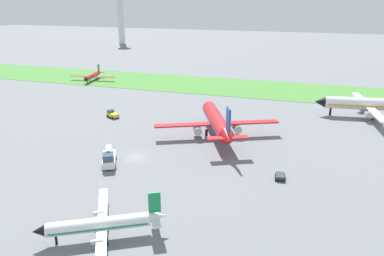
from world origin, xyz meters
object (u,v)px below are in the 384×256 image
(airplane_taxiing_turboprop, at_px, (93,76))
(airplane_midfield_jet, at_px, (217,122))
(airplane_foreground_turboprop, at_px, (102,224))
(control_tower, at_px, (120,11))
(baggage_cart_by_runway, at_px, (280,176))
(fuel_truck_near_gate, at_px, (109,157))
(pushback_tug_midfield, at_px, (112,114))
(airplane_parked_jet_far, at_px, (368,104))

(airplane_taxiing_turboprop, height_order, airplane_midfield_jet, airplane_midfield_jet)
(airplane_foreground_turboprop, relative_size, control_tower, 0.51)
(airplane_taxiing_turboprop, xyz_separation_m, baggage_cart_by_runway, (76.63, -62.25, -1.41))
(airplane_taxiing_turboprop, height_order, control_tower, control_tower)
(airplane_taxiing_turboprop, relative_size, airplane_foreground_turboprop, 0.96)
(airplane_midfield_jet, height_order, fuel_truck_near_gate, airplane_midfield_jet)
(airplane_foreground_turboprop, height_order, pushback_tug_midfield, airplane_foreground_turboprop)
(baggage_cart_by_runway, relative_size, control_tower, 0.07)
(fuel_truck_near_gate, relative_size, control_tower, 0.19)
(pushback_tug_midfield, bearing_deg, control_tower, -34.12)
(baggage_cart_by_runway, bearing_deg, control_tower, -149.00)
(airplane_midfield_jet, bearing_deg, airplane_taxiing_turboprop, 29.02)
(airplane_parked_jet_far, relative_size, control_tower, 0.78)
(airplane_parked_jet_far, distance_m, pushback_tug_midfield, 69.12)
(fuel_truck_near_gate, relative_size, pushback_tug_midfield, 1.71)
(airplane_taxiing_turboprop, distance_m, airplane_foreground_turboprop, 103.15)
(fuel_truck_near_gate, xyz_separation_m, pushback_tug_midfield, (-14.18, 26.93, -0.67))
(airplane_foreground_turboprop, distance_m, fuel_truck_near_gate, 23.73)
(control_tower, bearing_deg, fuel_truck_near_gate, -63.18)
(baggage_cart_by_runway, bearing_deg, airplane_foreground_turboprop, -44.82)
(airplane_taxiing_turboprop, distance_m, fuel_truck_near_gate, 79.55)
(airplane_midfield_jet, xyz_separation_m, pushback_tug_midfield, (-30.50, 5.74, -2.79))
(airplane_taxiing_turboprop, bearing_deg, baggage_cart_by_runway, 42.76)
(airplane_midfield_jet, xyz_separation_m, control_tower, (-105.93, 156.05, 17.83))
(pushback_tug_midfield, xyz_separation_m, baggage_cart_by_runway, (46.47, -23.13, -0.34))
(airplane_midfield_jet, height_order, baggage_cart_by_runway, airplane_midfield_jet)
(airplane_midfield_jet, height_order, airplane_foreground_turboprop, airplane_midfield_jet)
(fuel_truck_near_gate, distance_m, baggage_cart_by_runway, 32.52)
(airplane_midfield_jet, relative_size, baggage_cart_by_runway, 10.91)
(airplane_parked_jet_far, distance_m, airplane_foreground_turboprop, 80.16)
(airplane_parked_jet_far, height_order, airplane_foreground_turboprop, airplane_parked_jet_far)
(pushback_tug_midfield, bearing_deg, airplane_midfield_jet, -161.42)
(airplane_midfield_jet, relative_size, airplane_foreground_turboprop, 1.46)
(airplane_taxiing_turboprop, distance_m, airplane_midfield_jet, 75.46)
(baggage_cart_by_runway, bearing_deg, fuel_truck_near_gate, -87.39)
(airplane_parked_jet_far, xyz_separation_m, airplane_midfield_jet, (-35.30, -26.74, 0.06))
(airplane_foreground_turboprop, xyz_separation_m, fuel_truck_near_gate, (-10.87, 21.09, -0.68))
(control_tower, bearing_deg, airplane_taxiing_turboprop, -67.85)
(airplane_taxiing_turboprop, xyz_separation_m, pushback_tug_midfield, (30.16, -39.12, -1.06))
(airplane_foreground_turboprop, bearing_deg, baggage_cart_by_runway, -159.74)
(pushback_tug_midfield, relative_size, control_tower, 0.11)
(airplane_taxiing_turboprop, bearing_deg, control_tower, -166.00)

